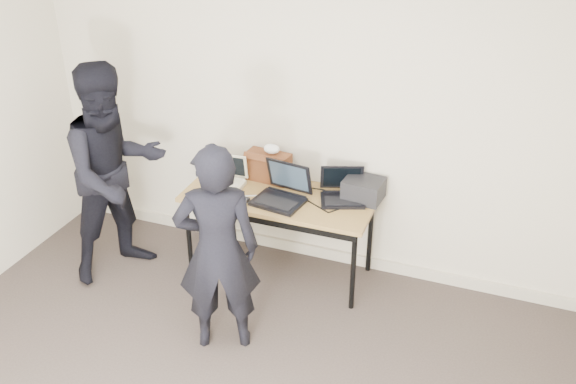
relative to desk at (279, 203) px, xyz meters
The scene contains 13 objects.
room 2.03m from the desk, 87.21° to the right, with size 4.60×4.60×2.80m.
desk is the anchor object (origin of this frame).
laptop_beige 0.48m from the desk, behind, with size 0.31×0.30×0.24m.
laptop_center 0.14m from the desk, 44.50° to the right, with size 0.42×0.41×0.29m.
laptop_right 0.51m from the desk, 16.80° to the left, with size 0.42×0.42×0.25m.
leather_satchel 0.34m from the desk, 128.37° to the left, with size 0.37×0.21×0.25m.
tissue 0.44m from the desk, 122.91° to the left, with size 0.13×0.10×0.08m, color white.
equipment_box 0.67m from the desk, 16.94° to the left, with size 0.29×0.25×0.17m, color black.
power_brick 0.29m from the desk, 142.63° to the right, with size 0.08×0.05×0.03m, color black.
cables 0.08m from the desk, ahead, with size 1.16×0.42×0.01m.
person_typist 0.94m from the desk, 94.46° to the right, with size 0.56×0.37×1.55m, color black.
person_observer 1.30m from the desk, 162.65° to the right, with size 0.86×0.67×1.78m, color black.
baseboard 0.70m from the desk, 73.98° to the left, with size 4.50×0.03×0.10m, color #B9B099.
Camera 1 is at (1.53, -2.18, 3.16)m, focal length 40.00 mm.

